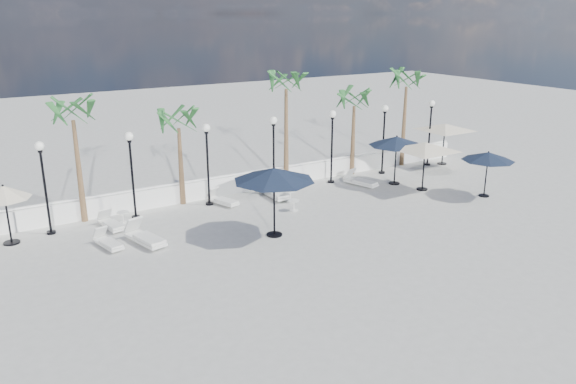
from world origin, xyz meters
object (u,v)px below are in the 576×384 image
parasol_navy_left (274,175)px  parasol_cream_sq_b (426,143)px  lounger_3 (275,191)px  parasol_cream_sq_a (445,124)px  lounger_6 (361,181)px  lounger_0 (145,237)px  lounger_5 (274,192)px  lounger_1 (111,223)px  lounger_4 (223,200)px  parasol_navy_right (488,157)px  parasol_cream_small (4,193)px  parasol_navy_mid (397,141)px  lounger_2 (108,242)px

parasol_navy_left → parasol_cream_sq_b: (9.52, 1.44, -0.12)m
lounger_3 → parasol_cream_sq_a: 11.82m
lounger_6 → parasol_navy_left: bearing=-169.2°
lounger_0 → lounger_5: lounger_0 is taller
lounger_3 → lounger_6: bearing=2.8°
lounger_0 → lounger_1: size_ratio=1.28×
parasol_cream_sq_a → parasol_navy_left: bearing=-162.0°
lounger_4 → parasol_navy_right: parasol_navy_right is taller
lounger_0 → parasol_cream_sq_b: size_ratio=0.42×
lounger_1 → parasol_cream_small: parasol_cream_small is taller
lounger_1 → lounger_3: 8.03m
lounger_3 → parasol_navy_left: bearing=-108.3°
parasol_cream_sq_a → parasol_cream_small: 23.41m
lounger_4 → parasol_cream_sq_b: size_ratio=0.34×
lounger_1 → parasol_cream_sq_b: bearing=-19.4°
lounger_4 → lounger_5: bearing=-27.4°
lounger_4 → parasol_navy_mid: bearing=-30.4°
parasol_navy_left → parasol_navy_mid: (9.01, 2.97, -0.26)m
lounger_0 → lounger_3: bearing=5.2°
lounger_5 → parasol_cream_small: size_ratio=0.85×
parasol_navy_mid → parasol_cream_sq_a: bearing=17.4°
lounger_1 → lounger_6: 12.76m
lounger_6 → parasol_navy_mid: size_ratio=0.68×
parasol_cream_sq_a → parasol_navy_mid: bearing=-162.6°
lounger_4 → parasol_cream_small: (-9.05, -0.02, 1.85)m
parasol_navy_mid → parasol_navy_right: (2.37, -3.89, -0.29)m
lounger_2 → lounger_4: size_ratio=0.95×
lounger_0 → parasol_cream_small: 5.52m
lounger_4 → lounger_5: size_ratio=0.87×
lounger_5 → parasol_navy_mid: 6.98m
lounger_0 → lounger_3: (7.32, 2.52, -0.02)m
lounger_2 → parasol_navy_mid: bearing=-9.9°
parasol_navy_mid → parasol_cream_small: (-18.21, 1.63, -0.22)m
lounger_0 → parasol_navy_right: bearing=-23.7°
lounger_6 → parasol_navy_right: parasol_navy_right is taller
lounger_2 → parasol_navy_right: bearing=-23.0°
lounger_6 → parasol_navy_mid: (1.71, -0.68, 2.05)m
lounger_0 → parasol_cream_sq_a: (18.94, 2.71, 2.15)m
parasol_navy_mid → lounger_1: bearing=175.0°
lounger_2 → parasol_navy_left: bearing=-33.2°
lounger_4 → lounger_6: size_ratio=0.91×
lounger_4 → parasol_cream_sq_a: parasol_cream_sq_a is taller
lounger_5 → parasol_navy_left: parasol_navy_left is taller
lounger_3 → lounger_6: 4.78m
lounger_4 → parasol_navy_mid: 9.54m
parasol_cream_sq_b → parasol_cream_small: 18.99m
lounger_4 → parasol_cream_small: size_ratio=0.74×
lounger_3 → parasol_navy_left: 5.61m
lounger_5 → lounger_6: (4.84, -0.64, -0.02)m
lounger_1 → parasol_navy_right: (16.82, -5.16, 1.79)m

